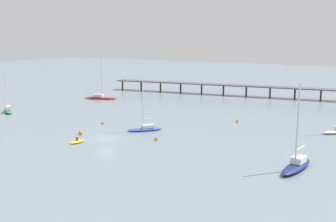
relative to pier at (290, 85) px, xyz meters
The scene contains 11 objects.
ground_plane 63.64m from the pier, 104.11° to the right, with size 400.00×400.00×0.00m, color slate.
pier is the anchor object (origin of this frame).
sailboat_green 73.91m from the pier, 132.92° to the right, with size 6.42×5.00×8.59m.
sailboat_navy 63.73m from the pier, 75.17° to the right, with size 3.15×8.55×11.30m.
sailboat_blue 54.89m from the pier, 103.72° to the right, with size 5.61×6.09×10.14m.
sailboat_red 53.00m from the pier, 148.59° to the right, with size 9.40×5.31×12.25m.
dinghy_yellow 68.50m from the pier, 105.17° to the right, with size 1.65×3.03×1.14m.
mooring_buoy_outer 58.70m from the pier, 97.42° to the right, with size 0.56×0.56×0.56m, color orange.
mooring_buoy_mid 57.87m from the pier, 114.09° to the right, with size 0.54×0.54×0.54m, color orange.
mooring_buoy_near 65.21m from the pier, 109.11° to the right, with size 0.71×0.71×0.71m, color orange.
mooring_buoy_far 37.75m from the pier, 91.70° to the right, with size 0.56×0.56×0.56m, color orange.
Camera 1 is at (43.06, -52.06, 17.15)m, focal length 43.23 mm.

